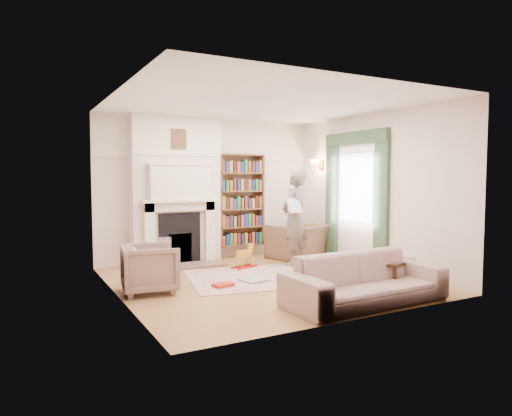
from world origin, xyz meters
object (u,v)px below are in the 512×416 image
paraffin_heater (165,252)px  coffee_table (391,275)px  rocking_horse (244,256)px  armchair_reading (297,241)px  armchair_left (150,268)px  sofa (365,279)px  bookcase (241,200)px  man_reading (295,217)px

paraffin_heater → coffee_table: bearing=-54.5°
paraffin_heater → rocking_horse: bearing=-35.4°
armchair_reading → rocking_horse: 1.47m
armchair_left → paraffin_heater: armchair_left is taller
sofa → paraffin_heater: 3.98m
coffee_table → paraffin_heater: (-2.37, 3.31, 0.05)m
armchair_reading → coffee_table: bearing=69.5°
sofa → rocking_horse: bearing=96.0°
armchair_reading → sofa: size_ratio=0.48×
bookcase → rocking_horse: bookcase is taller
man_reading → paraffin_heater: bearing=-50.8°
man_reading → rocking_horse: (-0.96, 0.19, -0.68)m
armchair_reading → rocking_horse: size_ratio=2.15×
bookcase → sofa: bookcase is taller
man_reading → armchair_reading: bearing=-151.8°
sofa → bookcase: bearing=87.0°
armchair_reading → man_reading: (-0.45, -0.60, 0.56)m
armchair_reading → rocking_horse: (-1.41, -0.41, -0.13)m
coffee_table → sofa: bearing=-177.8°
bookcase → coffee_table: 3.75m
bookcase → armchair_left: 3.26m
coffee_table → bookcase: bearing=79.7°
sofa → rocking_horse: 2.82m
man_reading → rocking_horse: bearing=-36.3°
armchair_reading → bookcase: bearing=-52.1°
man_reading → rocking_horse: man_reading is taller
bookcase → coffee_table: bearing=-79.2°
armchair_reading → armchair_left: (-3.38, -1.29, 0.01)m
sofa → coffee_table: sofa is taller
rocking_horse → bookcase: bearing=47.9°
bookcase → rocking_horse: (-0.48, -1.10, -0.96)m
armchair_left → rocking_horse: (1.97, 0.89, -0.13)m
bookcase → rocking_horse: 1.54m
bookcase → armchair_reading: 1.43m
armchair_left → paraffin_heater: bearing=-15.8°
bookcase → armchair_left: bearing=-140.8°
armchair_reading → paraffin_heater: bearing=-25.2°
paraffin_heater → man_reading: bearing=-25.9°
coffee_table → paraffin_heater: 4.07m
paraffin_heater → armchair_left: bearing=-113.4°
sofa → man_reading: bearing=75.7°
man_reading → coffee_table: (0.19, -2.26, -0.68)m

